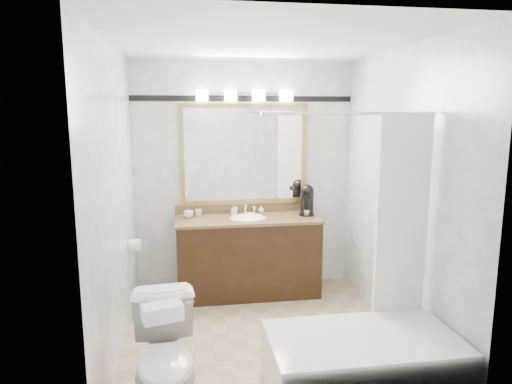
% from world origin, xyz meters
% --- Properties ---
extents(room, '(2.42, 2.62, 2.52)m').
position_xyz_m(room, '(0.00, 0.00, 1.25)').
color(room, tan).
rests_on(room, ground).
extents(vanity, '(1.53, 0.58, 0.97)m').
position_xyz_m(vanity, '(0.00, 1.02, 0.44)').
color(vanity, black).
rests_on(vanity, ground).
extents(mirror, '(1.40, 0.04, 1.10)m').
position_xyz_m(mirror, '(0.00, 1.28, 1.50)').
color(mirror, '#A7884B').
rests_on(mirror, room).
extents(vanity_light_bar, '(1.02, 0.14, 0.12)m').
position_xyz_m(vanity_light_bar, '(0.00, 1.23, 2.13)').
color(vanity_light_bar, silver).
rests_on(vanity_light_bar, room).
extents(accent_stripe, '(2.40, 0.01, 0.06)m').
position_xyz_m(accent_stripe, '(0.00, 1.29, 2.10)').
color(accent_stripe, black).
rests_on(accent_stripe, room).
extents(bathtub, '(1.30, 0.75, 1.96)m').
position_xyz_m(bathtub, '(0.55, -0.90, 0.28)').
color(bathtub, white).
rests_on(bathtub, ground).
extents(tp_roll, '(0.11, 0.12, 0.12)m').
position_xyz_m(tp_roll, '(-1.14, 0.66, 0.70)').
color(tp_roll, white).
rests_on(tp_roll, room).
extents(toilet, '(0.48, 0.78, 0.76)m').
position_xyz_m(toilet, '(-0.80, -0.92, 0.38)').
color(toilet, white).
rests_on(toilet, ground).
extents(tissue_box, '(0.26, 0.18, 0.09)m').
position_xyz_m(tissue_box, '(-0.80, -1.12, 0.81)').
color(tissue_box, white).
rests_on(tissue_box, toilet).
extents(coffee_maker, '(0.18, 0.21, 0.33)m').
position_xyz_m(coffee_maker, '(0.66, 1.08, 1.02)').
color(coffee_maker, black).
rests_on(coffee_maker, vanity).
extents(cup_left, '(0.10, 0.10, 0.08)m').
position_xyz_m(cup_left, '(-0.62, 1.11, 0.89)').
color(cup_left, white).
rests_on(cup_left, vanity).
extents(cup_right, '(0.09, 0.09, 0.07)m').
position_xyz_m(cup_right, '(-0.52, 1.18, 0.89)').
color(cup_right, white).
rests_on(cup_right, vanity).
extents(soap_bottle_a, '(0.06, 0.06, 0.10)m').
position_xyz_m(soap_bottle_a, '(-0.14, 1.17, 0.90)').
color(soap_bottle_a, white).
rests_on(soap_bottle_a, vanity).
extents(soap_bottle_b, '(0.08, 0.08, 0.08)m').
position_xyz_m(soap_bottle_b, '(0.18, 1.23, 0.89)').
color(soap_bottle_b, white).
rests_on(soap_bottle_b, vanity).
extents(soap_bar, '(0.10, 0.08, 0.03)m').
position_xyz_m(soap_bar, '(0.04, 1.13, 0.86)').
color(soap_bar, beige).
rests_on(soap_bar, vanity).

